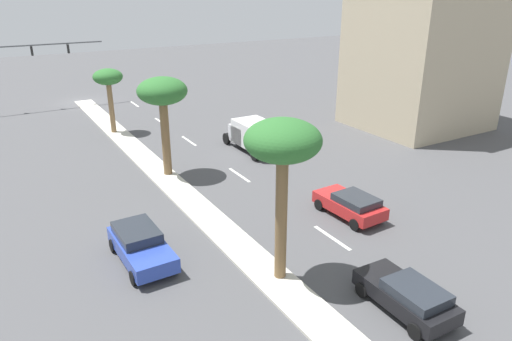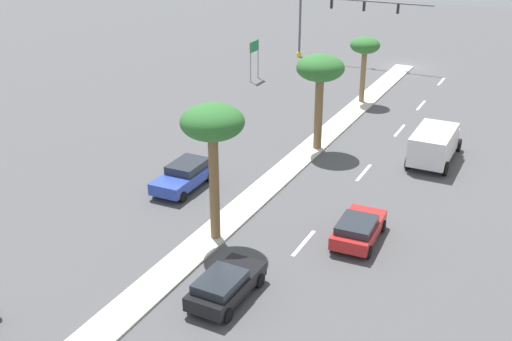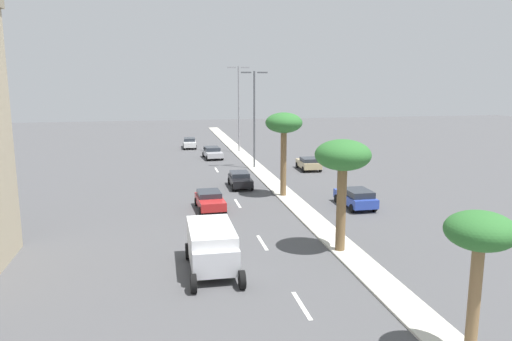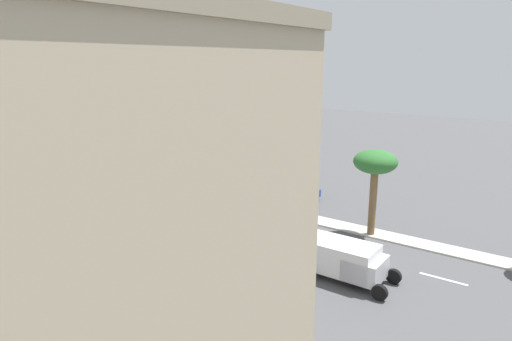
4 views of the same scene
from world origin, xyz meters
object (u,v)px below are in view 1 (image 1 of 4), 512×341
commercial_building (423,45)px  palm_tree_left (108,80)px  box_truck (255,135)px  sedan_blue_leading (141,245)px  palm_tree_front (162,95)px  palm_tree_leading (283,147)px  sedan_red_inboard (351,204)px  sedan_black_front (407,295)px

commercial_building → palm_tree_left: bearing=-25.0°
box_truck → sedan_blue_leading: bearing=40.8°
palm_tree_front → box_truck: palm_tree_front is taller
palm_tree_leading → sedan_blue_leading: (4.73, -4.47, -5.24)m
palm_tree_front → sedan_red_inboard: (-6.48, 10.81, -4.73)m
commercial_building → palm_tree_leading: size_ratio=2.02×
palm_tree_left → sedan_blue_leading: palm_tree_left is taller
sedan_red_inboard → box_truck: (-1.10, -12.16, 0.53)m
palm_tree_left → palm_tree_front: 11.56m
palm_tree_front → palm_tree_leading: palm_tree_leading is taller
sedan_red_inboard → palm_tree_leading: bearing=24.5°
palm_tree_leading → sedan_black_front: (-3.01, 4.35, -5.30)m
palm_tree_left → sedan_black_front: size_ratio=1.31×
palm_tree_front → sedan_black_front: 18.98m
commercial_building → palm_tree_front: 23.66m
commercial_building → box_truck: 17.09m
palm_tree_leading → box_truck: size_ratio=1.23×
palm_tree_front → sedan_blue_leading: bearing=62.8°
palm_tree_leading → sedan_black_front: bearing=124.6°
palm_tree_front → sedan_blue_leading: size_ratio=1.43×
commercial_building → box_truck: (16.02, -1.14, -5.85)m
sedan_red_inboard → palm_tree_front: bearing=-59.0°
palm_tree_leading → sedan_red_inboard: bearing=-155.5°
commercial_building → palm_tree_front: commercial_building is taller
sedan_black_front → sedan_blue_leading: bearing=-48.8°
palm_tree_left → sedan_black_front: (-3.52, 29.65, -3.88)m
commercial_building → sedan_blue_leading: commercial_building is taller
palm_tree_front → sedan_blue_leading: (4.80, 9.32, -4.67)m
box_truck → sedan_red_inboard: bearing=84.8°
palm_tree_left → sedan_black_front: 30.11m
sedan_black_front → box_truck: bearing=-103.4°
palm_tree_front → sedan_blue_leading: palm_tree_front is taller
palm_tree_left → palm_tree_front: bearing=92.9°
commercial_building → sedan_red_inboard: 21.34m
commercial_building → palm_tree_leading: 27.52m
commercial_building → sedan_blue_leading: 30.62m
sedan_blue_leading → commercial_building: bearing=-161.4°
sedan_red_inboard → palm_tree_left: bearing=-72.4°
box_truck → palm_tree_left: bearing=-51.2°
palm_tree_front → box_truck: 8.77m
commercial_building → sedan_red_inboard: bearing=32.8°
palm_tree_leading → sedan_red_inboard: palm_tree_leading is taller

